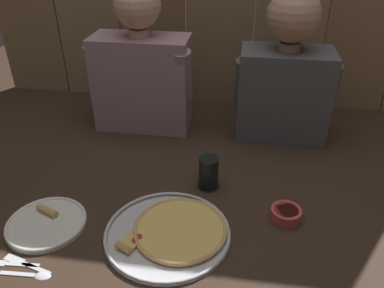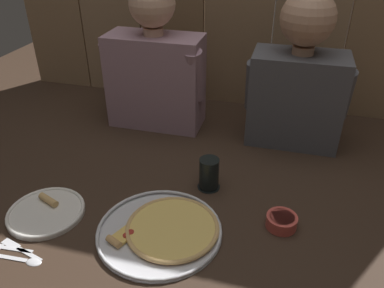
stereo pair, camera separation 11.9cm
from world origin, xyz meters
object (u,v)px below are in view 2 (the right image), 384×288
Objects in this scene: drinking_glass at (209,174)px; dinner_plate at (46,212)px; dipping_bowl at (282,221)px; pizza_tray at (165,229)px; diner_left at (155,62)px; diner_right at (300,74)px.

dinner_plate is at bearing -150.01° from drinking_glass.
drinking_glass reaches higher than dipping_bowl.
dipping_bowl reaches higher than pizza_tray.
drinking_glass reaches higher than pizza_tray.
diner_left is 1.02× the size of diner_right.
pizza_tray is at bearing -116.93° from diner_right.
dinner_plate is 0.74m from diner_left.
diner_right is at bearing 58.02° from drinking_glass.
dipping_bowl reaches higher than dinner_plate.
diner_left is at bearing 137.16° from dipping_bowl.
pizza_tray is 3.99× the size of dipping_bowl.
pizza_tray is at bearing -69.02° from diner_left.
diner_left is at bearing 78.76° from dinner_plate.
dinner_plate is at bearing -101.24° from diner_left.
dipping_bowl is 0.16× the size of diner_right.
diner_right is at bearing 43.27° from dinner_plate.
diner_left is (0.13, 0.68, 0.28)m from dinner_plate.
dinner_plate is 0.54m from drinking_glass.
diner_right reaches higher than pizza_tray.
dinner_plate is 0.39× the size of diner_left.
diner_left is (-0.33, 0.41, 0.23)m from drinking_glass.
diner_left reaches higher than diner_right.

